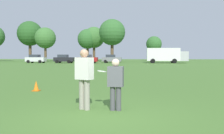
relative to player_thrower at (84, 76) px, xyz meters
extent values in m
plane|color=#47702D|center=(0.62, -0.70, -1.02)|extent=(197.01, 197.01, 0.00)
cylinder|color=gray|center=(-0.09, 0.04, -0.56)|extent=(0.17, 0.17, 0.91)
cylinder|color=gray|center=(0.09, -0.04, -0.56)|extent=(0.17, 0.17, 0.91)
cube|color=silver|center=(0.00, 0.00, 0.22)|extent=(0.58, 0.48, 0.65)
sphere|color=tan|center=(0.00, 0.00, 0.66)|extent=(0.25, 0.25, 0.25)
cylinder|color=#4C4C51|center=(1.03, -0.05, -0.66)|extent=(0.16, 0.16, 0.71)
cylinder|color=#4C4C51|center=(0.85, -0.03, -0.66)|extent=(0.16, 0.16, 0.71)
cube|color=#595960|center=(0.94, -0.04, -0.01)|extent=(0.48, 0.31, 0.59)
sphere|color=beige|center=(0.94, -0.04, 0.39)|extent=(0.23, 0.23, 0.23)
cylinder|color=white|center=(0.51, 0.16, 0.13)|extent=(0.27, 0.27, 0.07)
cube|color=#D8590C|center=(-2.98, 3.48, -1.00)|extent=(0.32, 0.32, 0.03)
cone|color=orange|center=(-2.98, 3.48, -0.76)|extent=(0.24, 0.24, 0.45)
cube|color=silver|center=(-19.73, 42.79, -0.24)|extent=(4.23, 1.88, 0.90)
cube|color=#2D333D|center=(-19.98, 42.80, 0.48)|extent=(2.03, 1.68, 0.64)
cylinder|color=black|center=(-18.41, 43.76, -0.69)|extent=(0.66, 0.23, 0.66)
cylinder|color=black|center=(-18.45, 41.77, -0.69)|extent=(0.66, 0.23, 0.66)
cylinder|color=black|center=(-21.01, 43.81, -0.69)|extent=(0.66, 0.23, 0.66)
cylinder|color=black|center=(-21.05, 41.82, -0.69)|extent=(0.66, 0.23, 0.66)
cube|color=black|center=(-13.47, 42.87, -0.24)|extent=(4.23, 1.88, 0.90)
cube|color=#2D333D|center=(-13.72, 42.88, 0.48)|extent=(2.03, 1.68, 0.64)
cylinder|color=black|center=(-12.15, 43.85, -0.69)|extent=(0.66, 0.23, 0.66)
cylinder|color=black|center=(-12.19, 41.85, -0.69)|extent=(0.66, 0.23, 0.66)
cylinder|color=black|center=(-14.75, 43.90, -0.69)|extent=(0.66, 0.23, 0.66)
cylinder|color=black|center=(-14.79, 41.90, -0.69)|extent=(0.66, 0.23, 0.66)
cube|color=maroon|center=(-8.24, 42.37, -0.24)|extent=(4.23, 1.88, 0.90)
cube|color=#2D333D|center=(-8.49, 42.38, 0.48)|extent=(2.03, 1.68, 0.64)
cylinder|color=black|center=(-6.92, 43.35, -0.69)|extent=(0.66, 0.23, 0.66)
cylinder|color=black|center=(-6.96, 41.35, -0.69)|extent=(0.66, 0.23, 0.66)
cylinder|color=black|center=(-9.52, 43.40, -0.69)|extent=(0.66, 0.23, 0.66)
cylinder|color=black|center=(-9.56, 41.40, -0.69)|extent=(0.66, 0.23, 0.66)
cube|color=slate|center=(-3.35, 44.97, -0.24)|extent=(4.23, 1.88, 0.90)
cube|color=#2D333D|center=(-3.60, 44.98, 0.48)|extent=(2.03, 1.68, 0.64)
cylinder|color=black|center=(-2.03, 45.95, -0.69)|extent=(0.66, 0.23, 0.66)
cylinder|color=black|center=(-2.07, 43.95, -0.69)|extent=(0.66, 0.23, 0.66)
cylinder|color=black|center=(-4.63, 46.00, -0.69)|extent=(0.66, 0.23, 0.66)
cylinder|color=black|center=(-4.67, 44.00, -0.69)|extent=(0.66, 0.23, 0.66)
cube|color=white|center=(7.66, 44.26, 0.81)|extent=(6.85, 2.63, 2.70)
cube|color=#B2B2B7|center=(11.86, 44.17, 0.46)|extent=(1.84, 2.33, 2.00)
cylinder|color=black|center=(9.90, 45.58, -0.54)|extent=(0.97, 0.30, 0.96)
cylinder|color=black|center=(9.85, 42.84, -0.54)|extent=(0.97, 0.30, 0.96)
cylinder|color=black|center=(5.48, 45.67, -0.54)|extent=(0.97, 0.30, 0.96)
cylinder|color=black|center=(5.43, 42.93, -0.54)|extent=(0.97, 0.30, 0.96)
cylinder|color=brown|center=(-27.63, 57.44, 1.40)|extent=(0.81, 0.81, 4.84)
sphere|color=#285623|center=(-27.63, 57.44, 6.76)|extent=(6.92, 6.92, 6.92)
cylinder|color=brown|center=(-22.25, 55.04, 0.95)|extent=(0.66, 0.66, 3.94)
sphere|color=#3D7033|center=(-22.25, 55.04, 5.31)|extent=(5.63, 5.63, 5.63)
cylinder|color=brown|center=(-11.46, 58.72, 0.93)|extent=(0.65, 0.65, 3.89)
sphere|color=#33662D|center=(-11.46, 58.72, 5.24)|extent=(5.56, 5.56, 5.56)
cylinder|color=brown|center=(-9.77, 59.53, 1.07)|extent=(0.70, 0.70, 4.18)
sphere|color=#3D7033|center=(-9.77, 59.53, 5.70)|extent=(5.97, 5.97, 5.97)
cylinder|color=brown|center=(-4.08, 53.63, 1.33)|extent=(0.78, 0.78, 4.69)
sphere|color=#33662D|center=(-4.08, 53.63, 6.53)|extent=(6.71, 6.71, 6.71)
cylinder|color=brown|center=(6.88, 58.09, 0.45)|extent=(0.49, 0.49, 2.95)
sphere|color=#33662D|center=(6.88, 58.09, 3.71)|extent=(4.21, 4.21, 4.21)
camera|label=1|loc=(1.47, -6.93, 0.60)|focal=38.00mm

